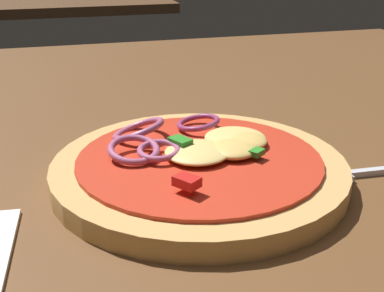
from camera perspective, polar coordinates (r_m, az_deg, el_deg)
The scene contains 4 objects.
dining_table at distance 0.41m, azimuth -6.13°, elevation -5.34°, with size 1.14×1.06×0.03m.
pizza at distance 0.39m, azimuth 0.81°, elevation -2.25°, with size 0.22×0.22×0.04m.
fork at distance 0.43m, azimuth 19.67°, elevation -2.61°, with size 0.19×0.02×0.00m.
background_table at distance 1.69m, azimuth -18.47°, elevation 14.91°, with size 0.83×0.63×0.03m.
Camera 1 is at (-0.05, -0.35, 0.20)m, focal length 48.91 mm.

